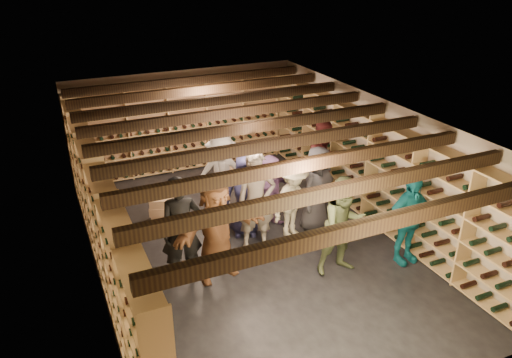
{
  "coord_description": "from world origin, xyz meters",
  "views": [
    {
      "loc": [
        -3.16,
        -7.23,
        4.97
      ],
      "look_at": [
        0.18,
        0.2,
        1.19
      ],
      "focal_mm": 35.0,
      "sensor_mm": 36.0,
      "label": 1
    }
  ],
  "objects": [
    {
      "name": "ceiling_joists",
      "position": [
        0.0,
        0.0,
        2.26
      ],
      "size": [
        5.4,
        7.12,
        0.18
      ],
      "color": "black",
      "rests_on": "ground"
    },
    {
      "name": "person_9",
      "position": [
        -0.07,
        1.3,
        0.85
      ],
      "size": [
        1.25,
        0.98,
        1.71
      ],
      "primitive_type": "imported",
      "rotation": [
        0.0,
        0.0,
        -0.36
      ],
      "color": "#A09A92",
      "rests_on": "ground"
    },
    {
      "name": "crate_loose",
      "position": [
        0.8,
        2.97,
        0.09
      ],
      "size": [
        0.55,
        0.41,
        0.17
      ],
      "primitive_type": "cube",
      "rotation": [
        0.0,
        0.0,
        -0.18
      ],
      "color": "tan",
      "rests_on": "ground"
    },
    {
      "name": "person_5",
      "position": [
        -0.92,
        -0.72,
        0.88
      ],
      "size": [
        1.71,
        0.81,
        1.77
      ],
      "primitive_type": "imported",
      "rotation": [
        0.0,
        0.0,
        0.18
      ],
      "color": "brown",
      "rests_on": "ground"
    },
    {
      "name": "ceiling",
      "position": [
        0.0,
        0.0,
        2.4
      ],
      "size": [
        5.5,
        8.0,
        0.01
      ],
      "primitive_type": "cube",
      "color": "beige",
      "rests_on": "walls"
    },
    {
      "name": "person_2",
      "position": [
        1.03,
        -1.41,
        0.86
      ],
      "size": [
        0.88,
        0.71,
        1.72
      ],
      "primitive_type": "imported",
      "rotation": [
        0.0,
        0.0,
        -0.07
      ],
      "color": "#515D37",
      "rests_on": "ground"
    },
    {
      "name": "wine_rack_back",
      "position": [
        0.0,
        3.83,
        1.07
      ],
      "size": [
        4.7,
        0.3,
        2.15
      ],
      "color": "tan",
      "rests_on": "ground"
    },
    {
      "name": "crate_stack_right",
      "position": [
        0.71,
        1.3,
        0.17
      ],
      "size": [
        0.57,
        0.45,
        0.34
      ],
      "rotation": [
        0.0,
        0.0,
        0.26
      ],
      "color": "tan",
      "rests_on": "ground"
    },
    {
      "name": "wine_rack_left",
      "position": [
        -2.57,
        0.0,
        1.08
      ],
      "size": [
        0.32,
        7.5,
        2.15
      ],
      "color": "tan",
      "rests_on": "ground"
    },
    {
      "name": "walls",
      "position": [
        0.0,
        0.0,
        1.2
      ],
      "size": [
        5.52,
        8.02,
        2.4
      ],
      "color": "tan",
      "rests_on": "ground"
    },
    {
      "name": "wine_rack_right",
      "position": [
        2.57,
        0.0,
        1.08
      ],
      "size": [
        0.32,
        7.5,
        2.15
      ],
      "color": "tan",
      "rests_on": "ground"
    },
    {
      "name": "person_8",
      "position": [
        2.09,
        0.98,
        0.9
      ],
      "size": [
        0.96,
        0.79,
        1.8
      ],
      "primitive_type": "imported",
      "rotation": [
        0.0,
        0.0,
        0.13
      ],
      "color": "#461516",
      "rests_on": "ground"
    },
    {
      "name": "person_11",
      "position": [
        0.59,
        0.44,
        0.74
      ],
      "size": [
        1.44,
        0.91,
        1.48
      ],
      "primitive_type": "imported",
      "rotation": [
        0.0,
        0.0,
        0.37
      ],
      "color": "#734C7E",
      "rests_on": "ground"
    },
    {
      "name": "person_4",
      "position": [
        2.18,
        -1.6,
        0.81
      ],
      "size": [
        0.97,
        0.44,
        1.63
      ],
      "primitive_type": "imported",
      "rotation": [
        0.0,
        0.0,
        0.05
      ],
      "color": "#0F626D",
      "rests_on": "ground"
    },
    {
      "name": "person_3",
      "position": [
        0.8,
        -0.07,
        0.74
      ],
      "size": [
        1.08,
        0.83,
        1.48
      ],
      "primitive_type": "imported",
      "rotation": [
        0.0,
        0.0,
        0.32
      ],
      "color": "beige",
      "rests_on": "ground"
    },
    {
      "name": "person_7",
      "position": [
        0.02,
        -0.16,
        0.94
      ],
      "size": [
        0.77,
        0.6,
        1.87
      ],
      "primitive_type": "imported",
      "rotation": [
        0.0,
        0.0,
        -0.25
      ],
      "color": "gray",
      "rests_on": "ground"
    },
    {
      "name": "ground",
      "position": [
        0.0,
        0.0,
        0.0
      ],
      "size": [
        8.0,
        8.0,
        0.0
      ],
      "primitive_type": "plane",
      "color": "black",
      "rests_on": "ground"
    },
    {
      "name": "crate_stack_left",
      "position": [
        -1.25,
        1.48,
        0.26
      ],
      "size": [
        0.58,
        0.48,
        0.51
      ],
      "rotation": [
        0.0,
        0.0,
        -0.34
      ],
      "color": "tan",
      "rests_on": "ground"
    },
    {
      "name": "person_6",
      "position": [
        0.04,
        0.39,
        0.79
      ],
      "size": [
        0.9,
        0.74,
        1.59
      ],
      "primitive_type": "imported",
      "rotation": [
        0.0,
        0.0,
        -0.35
      ],
      "color": "#23244B",
      "rests_on": "ground"
    },
    {
      "name": "person_12",
      "position": [
        1.35,
        -0.01,
        0.84
      ],
      "size": [
        0.97,
        0.82,
        1.68
      ],
      "primitive_type": "imported",
      "rotation": [
        0.0,
        0.0,
        0.41
      ],
      "color": "#38373D",
      "rests_on": "ground"
    },
    {
      "name": "person_1",
      "position": [
        -1.45,
        -0.55,
        0.91
      ],
      "size": [
        0.71,
        0.51,
        1.82
      ],
      "primitive_type": "imported",
      "rotation": [
        0.0,
        0.0,
        -0.12
      ],
      "color": "black",
      "rests_on": "ground"
    }
  ]
}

